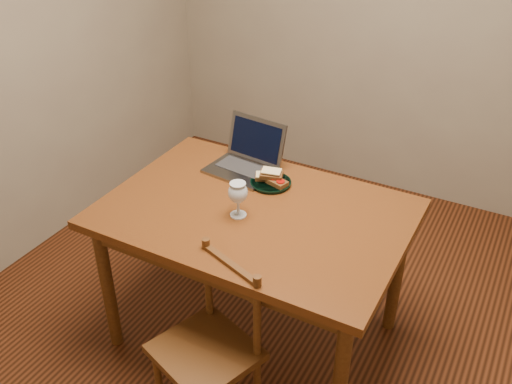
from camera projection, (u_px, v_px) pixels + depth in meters
The scene contains 9 objects.
floor at pixel (281, 329), 2.89m from camera, with size 3.20×3.20×0.02m, color black.
table at pixel (255, 226), 2.50m from camera, with size 1.30×0.90×0.74m.
chair at pixel (209, 341), 2.24m from camera, with size 0.47×0.45×0.40m.
plate at pixel (271, 183), 2.63m from camera, with size 0.19×0.19×0.02m, color black.
sandwich_cheese at pixel (266, 176), 2.64m from camera, with size 0.09×0.06×0.03m, color #381E0C, non-canonical shape.
sandwich_tomato at pixel (277, 181), 2.60m from camera, with size 0.10×0.06×0.03m, color #381E0C, non-canonical shape.
sandwich_top at pixel (271, 174), 2.61m from camera, with size 0.10×0.06×0.03m, color #381E0C, non-canonical shape.
milk_glass at pixel (238, 199), 2.38m from camera, with size 0.08×0.08×0.16m, color white, non-canonical shape.
laptop at pixel (248, 156), 2.75m from camera, with size 0.34×0.32×0.22m.
Camera 1 is at (0.88, -1.89, 2.11)m, focal length 40.00 mm.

